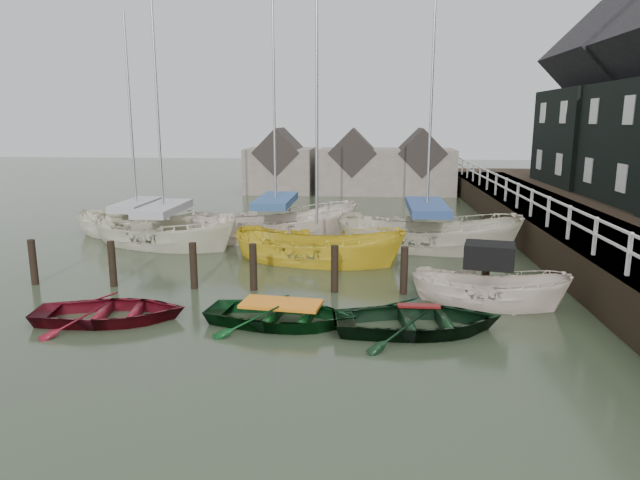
# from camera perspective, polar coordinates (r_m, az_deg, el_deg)

# --- Properties ---
(ground) EXTENTS (120.00, 120.00, 0.00)m
(ground) POSITION_cam_1_polar(r_m,az_deg,el_deg) (14.07, -4.26, -8.69)
(ground) COLOR #283320
(ground) RESTS_ON ground
(pier) EXTENTS (3.04, 32.00, 2.70)m
(pier) POSITION_cam_1_polar(r_m,az_deg,el_deg) (24.48, 22.29, 1.10)
(pier) COLOR black
(pier) RESTS_ON ground
(mooring_pilings) EXTENTS (13.72, 0.22, 1.80)m
(mooring_pilings) POSITION_cam_1_polar(r_m,az_deg,el_deg) (16.92, -6.39, -3.37)
(mooring_pilings) COLOR black
(mooring_pilings) RESTS_ON ground
(far_sheds) EXTENTS (14.00, 4.08, 4.39)m
(far_sheds) POSITION_cam_1_polar(r_m,az_deg,el_deg) (39.13, 3.07, 7.44)
(far_sheds) COLOR #665B51
(far_sheds) RESTS_ON ground
(rowboat_red) EXTENTS (4.05, 3.17, 0.77)m
(rowboat_red) POSITION_cam_1_polar(r_m,az_deg,el_deg) (15.37, -20.16, -7.59)
(rowboat_red) COLOR #5E0D18
(rowboat_red) RESTS_ON ground
(rowboat_green) EXTENTS (4.05, 3.12, 0.78)m
(rowboat_green) POSITION_cam_1_polar(r_m,az_deg,el_deg) (14.26, -3.85, -8.38)
(rowboat_green) COLOR black
(rowboat_green) RESTS_ON ground
(rowboat_dkgreen) EXTENTS (4.37, 3.38, 0.84)m
(rowboat_dkgreen) POSITION_cam_1_polar(r_m,az_deg,el_deg) (13.97, 9.76, -8.98)
(rowboat_dkgreen) COLOR black
(rowboat_dkgreen) RESTS_ON ground
(motorboat) EXTENTS (4.40, 2.45, 2.48)m
(motorboat) POSITION_cam_1_polar(r_m,az_deg,el_deg) (16.22, 16.43, -5.94)
(motorboat) COLOR beige
(motorboat) RESTS_ON ground
(sailboat_a) EXTENTS (6.96, 4.28, 10.74)m
(sailboat_a) POSITION_cam_1_polar(r_m,az_deg,el_deg) (23.59, -15.21, -0.42)
(sailboat_a) COLOR beige
(sailboat_a) RESTS_ON ground
(sailboat_b) EXTENTS (7.51, 4.62, 12.16)m
(sailboat_b) POSITION_cam_1_polar(r_m,az_deg,el_deg) (24.24, -4.39, 0.30)
(sailboat_b) COLOR beige
(sailboat_b) RESTS_ON ground
(sailboat_c) EXTENTS (6.69, 3.74, 10.69)m
(sailboat_c) POSITION_cam_1_polar(r_m,az_deg,el_deg) (20.29, -0.30, -2.12)
(sailboat_c) COLOR gold
(sailboat_c) RESTS_ON ground
(sailboat_d) EXTENTS (7.60, 4.30, 12.71)m
(sailboat_d) POSITION_cam_1_polar(r_m,az_deg,el_deg) (22.65, 10.51, -0.70)
(sailboat_d) COLOR beige
(sailboat_d) RESTS_ON ground
(sailboat_e) EXTENTS (6.28, 3.56, 10.36)m
(sailboat_e) POSITION_cam_1_polar(r_m,az_deg,el_deg) (25.83, -17.70, 0.50)
(sailboat_e) COLOR beige
(sailboat_e) RESTS_ON ground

